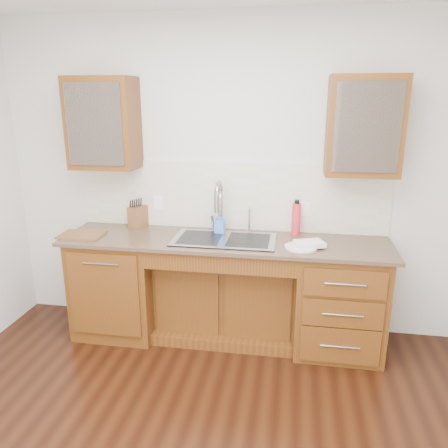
% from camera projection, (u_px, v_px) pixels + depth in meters
% --- Properties ---
extents(wall_back, '(4.00, 0.10, 2.70)m').
position_uv_depth(wall_back, '(231.00, 178.00, 3.82)').
color(wall_back, silver).
rests_on(wall_back, ground).
extents(base_cabinet_left, '(0.70, 0.62, 0.88)m').
position_uv_depth(base_cabinet_left, '(120.00, 283.00, 3.89)').
color(base_cabinet_left, '#593014').
rests_on(base_cabinet_left, ground).
extents(base_cabinet_center, '(1.20, 0.44, 0.70)m').
position_uv_depth(base_cabinet_center, '(226.00, 296.00, 3.85)').
color(base_cabinet_center, '#593014').
rests_on(base_cabinet_center, ground).
extents(base_cabinet_right, '(0.70, 0.62, 0.88)m').
position_uv_depth(base_cabinet_right, '(338.00, 299.00, 3.59)').
color(base_cabinet_right, '#593014').
rests_on(base_cabinet_right, ground).
extents(countertop, '(2.70, 0.65, 0.03)m').
position_uv_depth(countertop, '(224.00, 241.00, 3.60)').
color(countertop, '#84705B').
rests_on(countertop, base_cabinet_left).
extents(backsplash, '(2.70, 0.02, 0.59)m').
position_uv_depth(backsplash, '(230.00, 196.00, 3.81)').
color(backsplash, beige).
rests_on(backsplash, wall_back).
extents(sink, '(0.84, 0.46, 0.19)m').
position_uv_depth(sink, '(224.00, 250.00, 3.60)').
color(sink, '#9E9EA5').
rests_on(sink, countertop).
extents(faucet, '(0.04, 0.04, 0.40)m').
position_uv_depth(faucet, '(220.00, 209.00, 3.75)').
color(faucet, '#999993').
rests_on(faucet, countertop).
extents(filter_tap, '(0.02, 0.02, 0.24)m').
position_uv_depth(filter_tap, '(249.00, 219.00, 3.74)').
color(filter_tap, '#999993').
rests_on(filter_tap, countertop).
extents(upper_cabinet_left, '(0.55, 0.34, 0.75)m').
position_uv_depth(upper_cabinet_left, '(104.00, 123.00, 3.64)').
color(upper_cabinet_left, '#593014').
rests_on(upper_cabinet_left, wall_back).
extents(upper_cabinet_right, '(0.55, 0.34, 0.75)m').
position_uv_depth(upper_cabinet_right, '(364.00, 126.00, 3.32)').
color(upper_cabinet_right, '#593014').
rests_on(upper_cabinet_right, wall_back).
extents(outlet_left, '(0.08, 0.01, 0.12)m').
position_uv_depth(outlet_left, '(159.00, 203.00, 3.92)').
color(outlet_left, white).
rests_on(outlet_left, backsplash).
extents(outlet_right, '(0.08, 0.01, 0.12)m').
position_uv_depth(outlet_right, '(305.00, 209.00, 3.72)').
color(outlet_right, white).
rests_on(outlet_right, backsplash).
extents(soap_bottle, '(0.09, 0.09, 0.18)m').
position_uv_depth(soap_bottle, '(220.00, 223.00, 3.73)').
color(soap_bottle, '#3F83E6').
rests_on(soap_bottle, countertop).
extents(water_bottle, '(0.08, 0.08, 0.27)m').
position_uv_depth(water_bottle, '(296.00, 219.00, 3.68)').
color(water_bottle, red).
rests_on(water_bottle, countertop).
extents(plate, '(0.32, 0.32, 0.01)m').
position_uv_depth(plate, '(301.00, 247.00, 3.39)').
color(plate, silver).
rests_on(plate, countertop).
extents(dish_towel, '(0.26, 0.23, 0.03)m').
position_uv_depth(dish_towel, '(310.00, 244.00, 3.39)').
color(dish_towel, white).
rests_on(dish_towel, plate).
extents(knife_block, '(0.15, 0.19, 0.19)m').
position_uv_depth(knife_block, '(138.00, 216.00, 3.92)').
color(knife_block, olive).
rests_on(knife_block, countertop).
extents(cutting_board, '(0.36, 0.26, 0.02)m').
position_uv_depth(cutting_board, '(82.00, 235.00, 3.68)').
color(cutting_board, brown).
rests_on(cutting_board, countertop).
extents(cup_left_a, '(0.16, 0.16, 0.11)m').
position_uv_depth(cup_left_a, '(89.00, 129.00, 3.67)').
color(cup_left_a, white).
rests_on(cup_left_a, upper_cabinet_left).
extents(cup_left_b, '(0.12, 0.12, 0.09)m').
position_uv_depth(cup_left_b, '(110.00, 130.00, 3.65)').
color(cup_left_b, white).
rests_on(cup_left_b, upper_cabinet_left).
extents(cup_right_a, '(0.16, 0.16, 0.10)m').
position_uv_depth(cup_right_a, '(356.00, 133.00, 3.34)').
color(cup_right_a, white).
rests_on(cup_right_a, upper_cabinet_right).
extents(cup_right_b, '(0.10, 0.10, 0.09)m').
position_uv_depth(cup_right_b, '(371.00, 134.00, 3.32)').
color(cup_right_b, white).
rests_on(cup_right_b, upper_cabinet_right).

